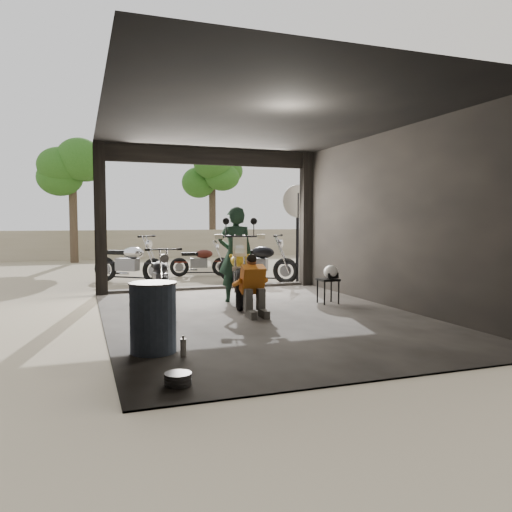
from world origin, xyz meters
TOP-DOWN VIEW (x-y plane):
  - ground at (0.00, 0.00)m, footprint 80.00×80.00m
  - garage at (0.00, 0.55)m, footprint 7.00×7.13m
  - boundary_wall at (0.00, 14.00)m, footprint 18.00×0.30m
  - tree_left at (-3.00, 12.50)m, footprint 2.20×2.20m
  - tree_right at (2.80, 14.00)m, footprint 2.20×2.20m
  - main_bike at (0.07, 1.39)m, footprint 1.42×2.18m
  - left_bike at (-1.31, 2.29)m, footprint 0.65×1.57m
  - outside_bike_a at (-1.62, 5.47)m, footprint 1.88×1.69m
  - outside_bike_b at (0.43, 6.26)m, footprint 1.60×0.92m
  - outside_bike_c at (1.46, 4.28)m, footprint 1.93×1.68m
  - rider at (0.03, 1.56)m, footprint 0.74×0.56m
  - mechanic at (-0.12, 0.02)m, footprint 0.53×0.70m
  - stool at (1.60, 0.74)m, footprint 0.35×0.35m
  - helmet at (1.64, 0.71)m, footprint 0.28×0.30m
  - oil_drum at (-2.00, -1.71)m, footprint 0.55×0.55m
  - sign_post at (2.44, 3.99)m, footprint 0.83×0.08m

SIDE VIEW (x-z plane):
  - ground at x=0.00m, z-range 0.00..0.00m
  - stool at x=1.60m, z-range 0.17..0.66m
  - oil_drum at x=-2.00m, z-range 0.00..0.84m
  - mechanic at x=-0.12m, z-range 0.00..0.99m
  - outside_bike_b at x=0.43m, z-range 0.00..1.02m
  - left_bike at x=-1.31m, z-range 0.00..1.06m
  - boundary_wall at x=0.00m, z-range 0.00..1.20m
  - outside_bike_a at x=-1.62m, z-range 0.00..1.22m
  - helmet at x=1.64m, z-range 0.49..0.75m
  - outside_bike_c at x=1.46m, z-range 0.00..1.24m
  - main_bike at x=0.07m, z-range 0.00..1.35m
  - rider at x=0.03m, z-range 0.00..1.85m
  - garage at x=0.00m, z-range -0.32..2.88m
  - sign_post at x=2.44m, z-range 0.44..2.94m
  - tree_right at x=2.80m, z-range 1.06..6.06m
  - tree_left at x=-3.00m, z-range 1.19..6.79m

